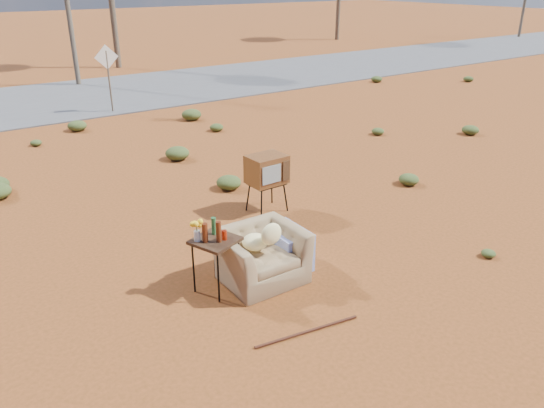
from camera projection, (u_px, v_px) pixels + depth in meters
ground at (295, 283)px, 7.89m from camera, size 140.00×140.00×0.00m
highway at (44, 101)px, 19.15m from camera, size 140.00×7.00×0.04m
armchair at (266, 247)px, 7.89m from camera, size 1.44×0.91×1.06m
tv_unit at (267, 170)px, 9.99m from camera, size 0.72×0.59×1.13m
side_table at (211, 238)px, 7.39m from camera, size 0.74×0.74×1.15m
rusty_bar at (307, 331)px, 6.80m from camera, size 1.47×0.27×0.04m
road_sign at (108, 67)px, 17.10m from camera, size 0.78×0.06×2.19m
scrub_patch at (130, 195)px, 10.71m from camera, size 17.49×8.07×0.33m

